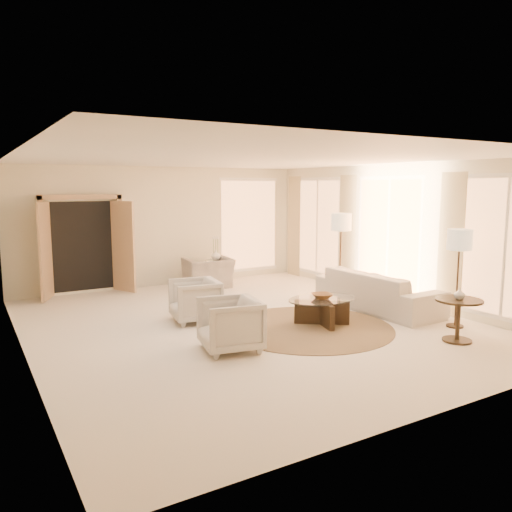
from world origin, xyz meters
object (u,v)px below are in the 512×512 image
end_table (458,313)px  floor_lamp_far (459,244)px  coffee_table (322,308)px  floor_lamp_near (341,226)px  armchair_left (195,298)px  accent_chair (208,268)px  end_vase (459,294)px  bowl (322,296)px  sofa (378,290)px  armchair_right (230,322)px  side_table (216,270)px  side_vase (216,255)px

end_table → floor_lamp_far: bearing=39.8°
coffee_table → floor_lamp_near: size_ratio=0.89×
armchair_left → accent_chair: size_ratio=0.77×
floor_lamp_far → end_table: bearing=-140.2°
end_vase → floor_lamp_near: bearing=80.9°
bowl → end_vase: (1.20, -1.79, 0.24)m
sofa → armchair_right: armchair_right is taller
floor_lamp_near → side_table: bearing=125.0°
armchair_right → side_table: 4.91m
end_table → bowl: (-1.20, 1.79, 0.05)m
end_vase → side_vase: 6.01m
accent_chair → end_table: accent_chair is taller
bowl → sofa: bearing=10.7°
accent_chair → end_table: bearing=110.4°
accent_chair → side_table: (0.31, 0.21, -0.10)m
sofa → end_vase: bearing=168.3°
floor_lamp_far → bowl: floor_lamp_far is taller
coffee_table → end_table: end_table is taller
accent_chair → armchair_left: bearing=66.0°
end_table → end_vase: bearing=0.0°
armchair_right → side_table: bearing=167.3°
coffee_table → floor_lamp_near: 2.67m
sofa → side_vase: 4.13m
armchair_left → bowl: 2.20m
armchair_right → end_vase: bearing=77.2°
sofa → end_table: 2.13m
armchair_right → coffee_table: 2.02m
accent_chair → side_table: size_ratio=1.77×
armchair_right → coffee_table: bearing=112.3°
coffee_table → side_vase: (0.00, 4.10, 0.42)m
side_table → armchair_right: bearing=-113.7°
accent_chair → bowl: accent_chair is taller
end_vase → side_vase: size_ratio=0.70×
floor_lamp_near → bowl: size_ratio=5.14×
sofa → accent_chair: size_ratio=2.43×
armchair_right → floor_lamp_far: bearing=88.2°
armchair_left → bowl: bearing=62.5°
bowl → accent_chair: bearing=94.5°
armchair_right → accent_chair: 4.60m
end_table → side_vase: (-1.20, 5.89, 0.26)m
armchair_left → side_table: armchair_left is taller
side_table → bowl: side_table is taller
armchair_right → side_table: (1.98, 4.49, -0.06)m
end_vase → sofa: bearing=79.7°
armchair_left → armchair_right: size_ratio=0.97×
sofa → floor_lamp_near: floor_lamp_near is taller
floor_lamp_near → bowl: bearing=-137.4°
armchair_left → end_vase: bearing=52.7°
sofa → armchair_left: size_ratio=3.14×
floor_lamp_near → armchair_right: bearing=-151.8°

